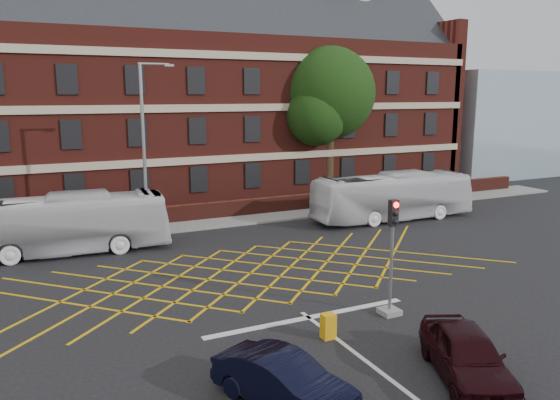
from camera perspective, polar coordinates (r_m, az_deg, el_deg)
name	(u,v)px	position (r m, az deg, el deg)	size (l,w,h in m)	color
ground	(269,287)	(23.08, -1.20, -9.10)	(120.00, 120.00, 0.00)	black
victorian_building	(150,95)	(42.74, -13.43, 10.61)	(51.00, 12.17, 20.40)	maroon
boundary_wall	(183,214)	(34.74, -10.10, -1.42)	(56.00, 0.50, 1.10)	#501D15
far_pavement	(188,225)	(33.91, -9.62, -2.56)	(60.00, 3.00, 0.12)	slate
glass_block	(490,123)	(59.26, 21.06, 7.48)	(14.00, 10.00, 10.00)	#99B2BF
box_junction_hatching	(250,273)	(24.81, -3.12, -7.64)	(11.50, 0.12, 0.02)	#CC990C
stop_line	(309,318)	(20.17, 3.01, -12.16)	(8.00, 0.30, 0.02)	silver
bus_left	(57,225)	(29.45, -22.26, -2.40)	(2.55, 10.92, 3.04)	silver
bus_right	(393,197)	(35.47, 11.70, 0.35)	(2.53, 10.82, 3.01)	silver
car_navy	(284,381)	(14.82, 0.41, -18.39)	(1.42, 4.09, 1.35)	black
car_maroon	(467,354)	(16.79, 18.91, -15.03)	(1.76, 4.37, 1.49)	black
deciduous_tree	(328,100)	(41.85, 5.09, 10.37)	(7.35, 6.96, 11.47)	black
traffic_light_near	(391,268)	(20.24, 11.54, -6.99)	(0.70, 0.70, 4.27)	slate
street_lamp	(147,182)	(29.89, -13.76, 1.83)	(2.25, 1.00, 9.52)	slate
utility_cabinet	(328,326)	(18.52, 5.06, -13.00)	(0.44, 0.38, 0.84)	orange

